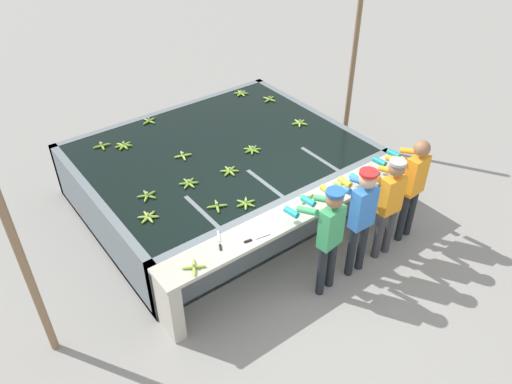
# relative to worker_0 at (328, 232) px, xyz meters

# --- Properties ---
(ground_plane) EXTENTS (80.00, 80.00, 0.00)m
(ground_plane) POSITION_rel_worker_0_xyz_m (0.05, 0.35, -0.97)
(ground_plane) COLOR gray
(ground_plane) RESTS_ON ground
(wash_tank) EXTENTS (4.16, 3.36, 0.93)m
(wash_tank) POSITION_rel_worker_0_xyz_m (0.05, 2.47, -0.51)
(wash_tank) COLOR slate
(wash_tank) RESTS_ON ground
(work_ledge) EXTENTS (4.16, 0.45, 0.93)m
(work_ledge) POSITION_rel_worker_0_xyz_m (0.05, 0.58, -0.32)
(work_ledge) COLOR #B7B2A3
(work_ledge) RESTS_ON ground
(worker_0) EXTENTS (0.47, 0.73, 1.61)m
(worker_0) POSITION_rel_worker_0_xyz_m (0.00, 0.00, 0.00)
(worker_0) COLOR #1E2328
(worker_0) RESTS_ON ground
(worker_1) EXTENTS (0.41, 0.72, 1.65)m
(worker_1) POSITION_rel_worker_0_xyz_m (0.56, -0.00, 0.03)
(worker_1) COLOR #1E2328
(worker_1) RESTS_ON ground
(worker_2) EXTENTS (0.43, 0.72, 1.58)m
(worker_2) POSITION_rel_worker_0_xyz_m (1.11, 0.01, -0.02)
(worker_2) COLOR #38383D
(worker_2) RESTS_ON ground
(worker_3) EXTENTS (0.43, 0.72, 1.65)m
(worker_3) POSITION_rel_worker_0_xyz_m (1.65, 0.06, 0.02)
(worker_3) COLOR #1E2328
(worker_3) RESTS_ON ground
(banana_bunch_floating_0) EXTENTS (0.27, 0.28, 0.08)m
(banana_bunch_floating_0) POSITION_rel_worker_0_xyz_m (1.44, 3.83, -0.03)
(banana_bunch_floating_0) COLOR #8CB738
(banana_bunch_floating_0) RESTS_ON wash_tank
(banana_bunch_floating_1) EXTENTS (0.28, 0.28, 0.08)m
(banana_bunch_floating_1) POSITION_rel_worker_0_xyz_m (-1.37, 3.62, -0.03)
(banana_bunch_floating_1) COLOR #7FAD33
(banana_bunch_floating_1) RESTS_ON wash_tank
(banana_bunch_floating_2) EXTENTS (0.26, 0.28, 0.08)m
(banana_bunch_floating_2) POSITION_rel_worker_0_xyz_m (-0.81, 1.94, -0.03)
(banana_bunch_floating_2) COLOR #75A333
(banana_bunch_floating_2) RESTS_ON wash_tank
(banana_bunch_floating_3) EXTENTS (0.27, 0.28, 0.08)m
(banana_bunch_floating_3) POSITION_rel_worker_0_xyz_m (-1.61, 1.61, -0.03)
(banana_bunch_floating_3) COLOR #93BC3D
(banana_bunch_floating_3) RESTS_ON wash_tank
(banana_bunch_floating_4) EXTENTS (0.28, 0.28, 0.08)m
(banana_bunch_floating_4) POSITION_rel_worker_0_xyz_m (1.71, 3.32, -0.03)
(banana_bunch_floating_4) COLOR #8CB738
(banana_bunch_floating_4) RESTS_ON wash_tank
(banana_bunch_floating_5) EXTENTS (0.28, 0.27, 0.08)m
(banana_bunch_floating_5) POSITION_rel_worker_0_xyz_m (-1.41, 2.03, -0.03)
(banana_bunch_floating_5) COLOR #75A333
(banana_bunch_floating_5) RESTS_ON wash_tank
(banana_bunch_floating_6) EXTENTS (0.27, 0.28, 0.08)m
(banana_bunch_floating_6) POSITION_rel_worker_0_xyz_m (0.42, 2.12, -0.03)
(banana_bunch_floating_6) COLOR #75A333
(banana_bunch_floating_6) RESTS_ON wash_tank
(banana_bunch_floating_7) EXTENTS (0.27, 0.27, 0.08)m
(banana_bunch_floating_7) POSITION_rel_worker_0_xyz_m (-0.78, 1.27, -0.03)
(banana_bunch_floating_7) COLOR #75A333
(banana_bunch_floating_7) RESTS_ON wash_tank
(banana_bunch_floating_8) EXTENTS (0.28, 0.27, 0.08)m
(banana_bunch_floating_8) POSITION_rel_worker_0_xyz_m (-0.45, 1.09, -0.03)
(banana_bunch_floating_8) COLOR #75A333
(banana_bunch_floating_8) RESTS_ON wash_tank
(banana_bunch_floating_9) EXTENTS (0.28, 0.28, 0.08)m
(banana_bunch_floating_9) POSITION_rel_worker_0_xyz_m (-0.51, 2.61, -0.03)
(banana_bunch_floating_9) COLOR #9EC642
(banana_bunch_floating_9) RESTS_ON wash_tank
(banana_bunch_floating_10) EXTENTS (0.28, 0.28, 0.08)m
(banana_bunch_floating_10) POSITION_rel_worker_0_xyz_m (-0.42, 3.90, -0.03)
(banana_bunch_floating_10) COLOR #7FAD33
(banana_bunch_floating_10) RESTS_ON wash_tank
(banana_bunch_floating_11) EXTENTS (0.27, 0.28, 0.08)m
(banana_bunch_floating_11) POSITION_rel_worker_0_xyz_m (-0.19, 1.85, -0.03)
(banana_bunch_floating_11) COLOR #7FAD33
(banana_bunch_floating_11) RESTS_ON wash_tank
(banana_bunch_floating_12) EXTENTS (0.28, 0.27, 0.08)m
(banana_bunch_floating_12) POSITION_rel_worker_0_xyz_m (1.56, 2.32, -0.03)
(banana_bunch_floating_12) COLOR #9EC642
(banana_bunch_floating_12) RESTS_ON wash_tank
(banana_bunch_floating_13) EXTENTS (0.28, 0.28, 0.08)m
(banana_bunch_floating_13) POSITION_rel_worker_0_xyz_m (-1.10, 3.42, -0.03)
(banana_bunch_floating_13) COLOR #8CB738
(banana_bunch_floating_13) RESTS_ON wash_tank
(banana_bunch_ledge_0) EXTENTS (0.26, 0.26, 0.08)m
(banana_bunch_ledge_0) POSITION_rel_worker_0_xyz_m (-1.61, 0.49, -0.02)
(banana_bunch_ledge_0) COLOR #9EC642
(banana_bunch_ledge_0) RESTS_ON work_ledge
(banana_bunch_ledge_1) EXTENTS (0.28, 0.28, 0.08)m
(banana_bunch_ledge_1) POSITION_rel_worker_0_xyz_m (0.84, 0.62, -0.02)
(banana_bunch_ledge_1) COLOR #9EC642
(banana_bunch_ledge_1) RESTS_ON work_ledge
(banana_bunch_ledge_2) EXTENTS (0.28, 0.28, 0.08)m
(banana_bunch_ledge_2) POSITION_rel_worker_0_xyz_m (0.27, 0.67, -0.02)
(banana_bunch_ledge_2) COLOR #7FAD33
(banana_bunch_ledge_2) RESTS_ON work_ledge
(knife_0) EXTENTS (0.35, 0.08, 0.02)m
(knife_0) POSITION_rel_worker_0_xyz_m (-0.79, 0.48, -0.03)
(knife_0) COLOR silver
(knife_0) RESTS_ON work_ledge
(knife_1) EXTENTS (0.19, 0.32, 0.02)m
(knife_1) POSITION_rel_worker_0_xyz_m (-1.15, 0.66, -0.03)
(knife_1) COLOR silver
(knife_1) RESTS_ON work_ledge
(support_post_left) EXTENTS (0.09, 0.09, 3.20)m
(support_post_left) POSITION_rel_worker_0_xyz_m (-3.16, 1.20, 0.63)
(support_post_left) COLOR #846647
(support_post_left) RESTS_ON ground
(support_post_right) EXTENTS (0.09, 0.09, 3.20)m
(support_post_right) POSITION_rel_worker_0_xyz_m (2.86, 2.45, 0.63)
(support_post_right) COLOR #846647
(support_post_right) RESTS_ON ground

